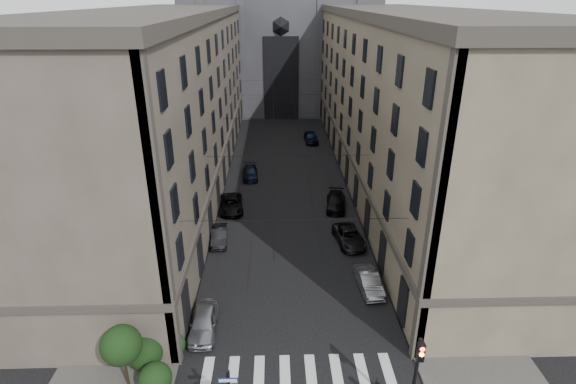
{
  "coord_description": "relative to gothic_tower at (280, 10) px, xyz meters",
  "views": [
    {
      "loc": [
        -1.16,
        -14.41,
        20.01
      ],
      "look_at": [
        -0.4,
        11.14,
        8.86
      ],
      "focal_mm": 28.0,
      "sensor_mm": 36.0,
      "label": 1
    }
  ],
  "objects": [
    {
      "name": "car_right_midnear",
      "position": [
        5.26,
        -54.99,
        -17.14
      ],
      "size": [
        2.77,
        4.96,
        1.31
      ],
      "primitive_type": "imported",
      "rotation": [
        0.0,
        0.0,
        0.13
      ],
      "color": "black",
      "rests_on": "ground"
    },
    {
      "name": "car_left_midfar",
      "position": [
        -5.68,
        -47.97,
        -17.12
      ],
      "size": [
        2.74,
        5.11,
        1.36
      ],
      "primitive_type": "imported",
      "rotation": [
        0.0,
        0.0,
        0.1
      ],
      "color": "black",
      "rests_on": "ground"
    },
    {
      "name": "car_left_far",
      "position": [
        -4.2,
        -39.1,
        -17.16
      ],
      "size": [
        2.04,
        4.49,
        1.28
      ],
      "primitive_type": "imported",
      "rotation": [
        0.0,
        0.0,
        0.06
      ],
      "color": "black",
      "rests_on": "ground"
    },
    {
      "name": "car_right_near",
      "position": [
        5.65,
        -61.79,
        -17.13
      ],
      "size": [
        1.75,
        4.14,
        1.33
      ],
      "primitive_type": "imported",
      "rotation": [
        0.0,
        0.0,
        0.09
      ],
      "color": "slate",
      "rests_on": "ground"
    },
    {
      "name": "sidewalk_left",
      "position": [
        -10.5,
        -38.96,
        -17.72
      ],
      "size": [
        7.0,
        80.0,
        0.15
      ],
      "primitive_type": "cube",
      "color": "#383533",
      "rests_on": "ground"
    },
    {
      "name": "building_left",
      "position": [
        -13.44,
        -38.96,
        -8.45
      ],
      "size": [
        13.6,
        60.6,
        18.85
      ],
      "color": "#463F35",
      "rests_on": "ground"
    },
    {
      "name": "car_left_midnear",
      "position": [
        -6.2,
        -54.47,
        -17.15
      ],
      "size": [
        1.7,
        4.01,
        1.29
      ],
      "primitive_type": "imported",
      "rotation": [
        0.0,
        0.0,
        0.09
      ],
      "color": "black",
      "rests_on": "ground"
    },
    {
      "name": "zebra_crossing",
      "position": [
        0.0,
        -69.96,
        -17.79
      ],
      "size": [
        11.0,
        3.2,
        0.01
      ],
      "primitive_type": "cube",
      "color": "beige",
      "rests_on": "ground"
    },
    {
      "name": "sidewalk_right",
      "position": [
        10.5,
        -38.96,
        -17.72
      ],
      "size": [
        7.0,
        80.0,
        0.15
      ],
      "primitive_type": "cube",
      "color": "#383533",
      "rests_on": "ground"
    },
    {
      "name": "traffic_light_right",
      "position": [
        5.6,
        -73.04,
        -14.51
      ],
      "size": [
        0.34,
        0.5,
        5.2
      ],
      "color": "black",
      "rests_on": "ground"
    },
    {
      "name": "car_left_near",
      "position": [
        -5.91,
        -66.04,
        -17.07
      ],
      "size": [
        1.75,
        4.28,
        1.45
      ],
      "primitive_type": "imported",
      "rotation": [
        0.0,
        0.0,
        0.01
      ],
      "color": "gray",
      "rests_on": "ground"
    },
    {
      "name": "gothic_tower",
      "position": [
        0.0,
        0.0,
        0.0
      ],
      "size": [
        35.0,
        23.0,
        58.0
      ],
      "color": "#2D2D33",
      "rests_on": "ground"
    },
    {
      "name": "shrub_cluster",
      "position": [
        -8.72,
        -69.95,
        -16.0
      ],
      "size": [
        3.9,
        4.4,
        3.9
      ],
      "color": "black",
      "rests_on": "sidewalk_left"
    },
    {
      "name": "car_right_midfar",
      "position": [
        5.0,
        -47.75,
        -17.11
      ],
      "size": [
        2.55,
        4.93,
        1.37
      ],
      "primitive_type": "imported",
      "rotation": [
        0.0,
        0.0,
        -0.14
      ],
      "color": "black",
      "rests_on": "ground"
    },
    {
      "name": "tram_wires",
      "position": [
        0.0,
        -39.33,
        -10.55
      ],
      "size": [
        14.0,
        60.0,
        0.43
      ],
      "color": "black",
      "rests_on": "ground"
    },
    {
      "name": "building_right",
      "position": [
        13.44,
        -38.96,
        -8.45
      ],
      "size": [
        13.6,
        60.6,
        18.85
      ],
      "color": "brown",
      "rests_on": "ground"
    },
    {
      "name": "car_right_far",
      "position": [
        4.2,
        -24.99,
        -17.01
      ],
      "size": [
        2.08,
        4.73,
        1.58
      ],
      "primitive_type": "imported",
      "rotation": [
        0.0,
        0.0,
        0.05
      ],
      "color": "black",
      "rests_on": "ground"
    }
  ]
}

